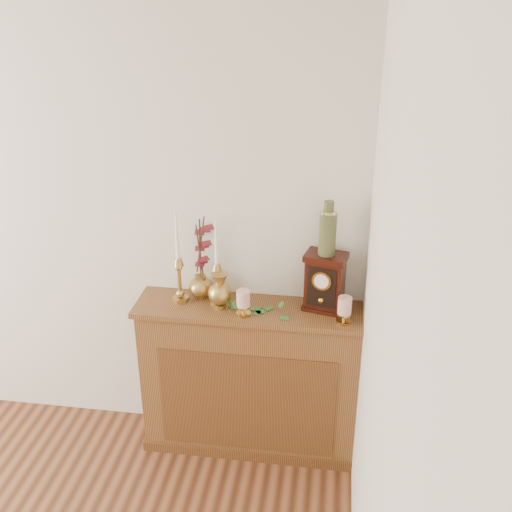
% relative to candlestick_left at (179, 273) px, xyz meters
% --- Properties ---
extents(console_shelf, '(1.24, 0.34, 0.93)m').
position_rel_candlestick_left_xyz_m(console_shelf, '(0.38, -0.01, -0.66)').
color(console_shelf, brown).
rests_on(console_shelf, ground).
extents(candlestick_left, '(0.09, 0.09, 0.52)m').
position_rel_candlestick_left_xyz_m(candlestick_left, '(0.00, 0.00, 0.00)').
color(candlestick_left, tan).
rests_on(candlestick_left, console_shelf).
extents(candlestick_center, '(0.08, 0.08, 0.49)m').
position_rel_candlestick_left_xyz_m(candlestick_center, '(0.21, -0.00, -0.01)').
color(candlestick_center, tan).
rests_on(candlestick_center, console_shelf).
extents(bud_vase, '(0.12, 0.12, 0.20)m').
position_rel_candlestick_left_xyz_m(bud_vase, '(0.23, -0.05, -0.07)').
color(bud_vase, tan).
rests_on(bud_vase, console_shelf).
extents(ginger_jar, '(0.20, 0.21, 0.49)m').
position_rel_candlestick_left_xyz_m(ginger_jar, '(0.11, 0.09, 0.05)').
color(ginger_jar, tan).
rests_on(ginger_jar, console_shelf).
extents(pillar_candle_left, '(0.08, 0.08, 0.15)m').
position_rel_candlestick_left_xyz_m(pillar_candle_left, '(0.36, -0.10, -0.09)').
color(pillar_candle_left, '#C59444').
rests_on(pillar_candle_left, console_shelf).
extents(pillar_candle_right, '(0.08, 0.08, 0.15)m').
position_rel_candlestick_left_xyz_m(pillar_candle_right, '(0.88, -0.10, -0.09)').
color(pillar_candle_right, '#C59444').
rests_on(pillar_candle_right, console_shelf).
extents(ivy_garland, '(0.39, 0.17, 0.07)m').
position_rel_candlestick_left_xyz_m(ivy_garland, '(0.42, -0.05, -0.16)').
color(ivy_garland, '#2E6B29').
rests_on(ivy_garland, console_shelf).
extents(mantel_clock, '(0.24, 0.19, 0.32)m').
position_rel_candlestick_left_xyz_m(mantel_clock, '(0.77, 0.03, -0.02)').
color(mantel_clock, '#37100B').
rests_on(mantel_clock, console_shelf).
extents(ceramic_vase, '(0.09, 0.09, 0.28)m').
position_rel_candlestick_left_xyz_m(ceramic_vase, '(0.77, 0.03, 0.27)').
color(ceramic_vase, '#1A3526').
rests_on(ceramic_vase, mantel_clock).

